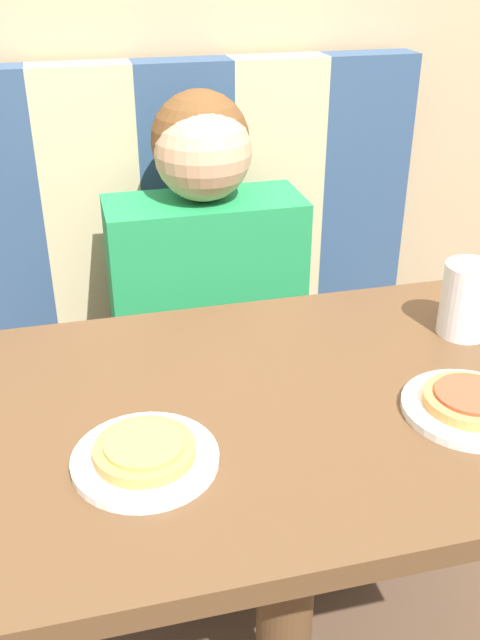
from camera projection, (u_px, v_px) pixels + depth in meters
name	position (u px, v px, depth m)	size (l,w,h in m)	color
booth_seat	(210.00, 435.00, 1.85)	(1.16, 0.56, 0.43)	#382319
booth_backrest	(186.00, 202.00, 1.79)	(1.16, 0.09, 0.68)	navy
dining_table	(291.00, 464.00, 1.09)	(0.87, 0.63, 0.76)	brown
person	(205.00, 242.00, 1.60)	(0.44, 0.23, 0.65)	#1E8447
plate_left	(145.00, 459.00, 0.90)	(0.19, 0.19, 0.01)	white
plate_right	(469.00, 408.00, 1.00)	(0.19, 0.19, 0.01)	white
pizza_left	(145.00, 449.00, 0.90)	(0.13, 0.13, 0.02)	#C68E47
pizza_right	(470.00, 399.00, 0.99)	(0.13, 0.13, 0.02)	#C68E47
drinking_cup	(467.00, 300.00, 1.17)	(0.09, 0.09, 0.12)	silver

